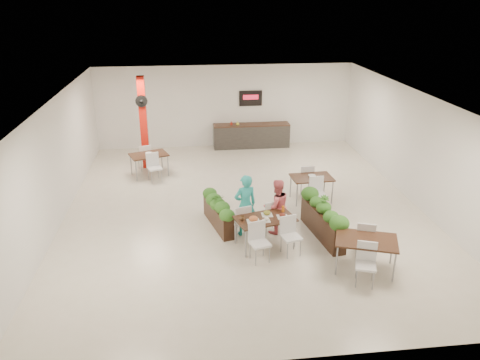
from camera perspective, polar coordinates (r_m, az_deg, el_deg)
name	(u,v)px	position (r m, az deg, el deg)	size (l,w,h in m)	color
ground	(244,208)	(13.46, 0.50, -3.46)	(12.00, 12.00, 0.00)	beige
room_shell	(244,141)	(12.73, 0.53, 4.72)	(10.10, 12.10, 3.22)	white
red_column	(144,122)	(16.45, -11.67, 6.95)	(0.40, 0.41, 3.20)	#B8170C
service_counter	(251,135)	(18.66, 1.39, 5.50)	(3.00, 0.64, 2.20)	#2A2826
main_table	(265,222)	(11.29, 3.05, -5.17)	(1.59, 1.88, 0.92)	black
diner_man	(245,205)	(11.75, 0.65, -3.08)	(0.59, 0.39, 1.61)	#27ACA8
diner_woman	(277,206)	(11.90, 4.47, -3.24)	(0.70, 0.55, 1.45)	#F66D78
planter_left	(218,209)	(12.26, -2.69, -3.59)	(0.75, 1.77, 0.94)	black
planter_right	(323,218)	(11.94, 10.08, -4.57)	(0.65, 2.11, 1.12)	black
side_table_a	(149,158)	(15.94, -11.04, 2.70)	(1.40, 1.67, 0.92)	black
side_table_b	(312,181)	(13.88, 8.72, -0.08)	(1.23, 1.64, 0.92)	black
side_table_c	(366,244)	(10.73, 15.12, -7.54)	(1.54, 1.67, 0.92)	black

